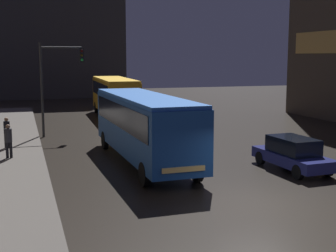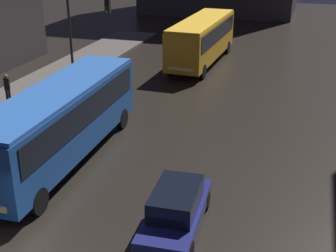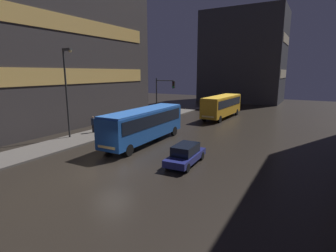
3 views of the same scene
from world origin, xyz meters
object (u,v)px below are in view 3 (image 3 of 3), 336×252
(bus_far, at_px, (222,105))
(traffic_light_main, at_px, (163,94))
(pedestrian_mid, at_px, (93,123))
(pedestrian_far, at_px, (126,118))
(street_lamp_sidewalk, at_px, (67,81))
(pedestrian_near, at_px, (112,122))
(car_taxi, at_px, (186,154))
(bus_near, at_px, (144,122))

(bus_far, relative_size, traffic_light_main, 1.75)
(bus_far, xyz_separation_m, pedestrian_mid, (-9.25, -17.13, -0.80))
(pedestrian_far, height_order, traffic_light_main, traffic_light_main)
(street_lamp_sidewalk, bearing_deg, pedestrian_near, 74.46)
(bus_far, xyz_separation_m, pedestrian_far, (-8.45, -12.25, -0.92))
(car_taxi, bearing_deg, pedestrian_far, -37.72)
(pedestrian_far, bearing_deg, pedestrian_near, -107.07)
(bus_far, bearing_deg, traffic_light_main, 59.29)
(pedestrian_far, xyz_separation_m, traffic_light_main, (3.07, 3.89, 2.92))
(car_taxi, relative_size, traffic_light_main, 0.74)
(bus_far, bearing_deg, pedestrian_far, 57.46)
(bus_near, distance_m, pedestrian_far, 8.37)
(bus_near, distance_m, bus_far, 17.61)
(street_lamp_sidewalk, bearing_deg, bus_near, 17.41)
(bus_far, relative_size, pedestrian_mid, 5.77)
(car_taxi, relative_size, pedestrian_near, 2.63)
(traffic_light_main, distance_m, street_lamp_sidewalk, 12.45)
(pedestrian_mid, relative_size, pedestrian_far, 1.08)
(street_lamp_sidewalk, bearing_deg, car_taxi, -4.51)
(car_taxi, bearing_deg, bus_far, -81.81)
(pedestrian_near, bearing_deg, bus_near, 130.06)
(bus_far, relative_size, pedestrian_far, 6.21)
(bus_near, xyz_separation_m, traffic_light_main, (-3.38, 9.14, 2.02))
(bus_near, relative_size, street_lamp_sidewalk, 1.23)
(bus_near, height_order, pedestrian_mid, bus_near)
(pedestrian_near, distance_m, pedestrian_mid, 2.28)
(pedestrian_near, xyz_separation_m, pedestrian_far, (-0.14, 2.81, -0.01))
(pedestrian_near, height_order, pedestrian_far, pedestrian_far)
(pedestrian_near, distance_m, pedestrian_far, 2.81)
(car_taxi, xyz_separation_m, traffic_light_main, (-9.49, 12.63, 3.29))
(pedestrian_mid, bearing_deg, bus_far, -124.83)
(bus_far, distance_m, street_lamp_sidewalk, 22.46)
(bus_near, height_order, bus_far, bus_far)
(bus_far, distance_m, car_taxi, 21.43)
(bus_near, distance_m, traffic_light_main, 9.95)
(traffic_light_main, bearing_deg, street_lamp_sidewalk, -110.32)
(bus_near, relative_size, bus_far, 1.05)
(pedestrian_near, relative_size, pedestrian_far, 1.00)
(car_taxi, height_order, street_lamp_sidewalk, street_lamp_sidewalk)
(bus_far, relative_size, street_lamp_sidewalk, 1.18)
(pedestrian_mid, xyz_separation_m, pedestrian_far, (0.80, 4.88, -0.12))
(car_taxi, relative_size, street_lamp_sidewalk, 0.50)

